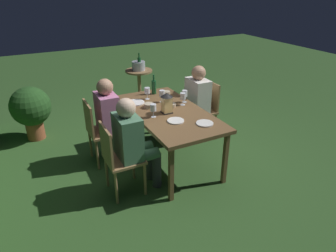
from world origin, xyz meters
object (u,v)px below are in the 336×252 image
object	(u,v)px
plate_a	(176,121)
wine_glass_a	(183,97)
person_in_pink	(112,116)
wine_glass_b	(147,91)
ice_bucket	(139,65)
potted_plant_by_hedge	(31,108)
wine_glass_c	(185,94)
bowl_bread	(149,105)
wine_glass_d	(153,108)
side_table	(139,81)
bowl_olives	(172,105)
bowl_salad	(166,93)
chair_side_right_a	(118,156)
person_in_green	(134,141)
green_bottle_on_table	(154,87)
wine_glass_e	(162,94)
plate_c	(205,123)
person_in_cream	(194,100)
dining_table	(168,115)
plate_b	(136,103)
lantern_centerpiece	(167,102)
chair_side_right_b	(99,129)
chair_side_left_b	(204,107)

from	to	relation	value
plate_a	wine_glass_a	bearing A→B (deg)	-38.82
person_in_pink	wine_glass_b	world-z (taller)	person_in_pink
ice_bucket	potted_plant_by_hedge	bearing A→B (deg)	110.42
wine_glass_c	bowl_bread	xyz separation A→B (m)	(0.04, 0.52, -0.09)
wine_glass_d	side_table	size ratio (longest dim) A/B	0.26
bowl_olives	bowl_salad	bearing A→B (deg)	-17.61
chair_side_right_a	bowl_bread	xyz separation A→B (m)	(0.59, -0.65, 0.28)
person_in_green	wine_glass_c	xyz separation A→B (m)	(0.55, -0.97, 0.21)
green_bottle_on_table	wine_glass_e	size ratio (longest dim) A/B	1.72
plate_c	side_table	bearing A→B (deg)	-6.39
person_in_cream	wine_glass_b	distance (m)	0.74
dining_table	ice_bucket	xyz separation A→B (m)	(2.28, -0.52, 0.06)
green_bottle_on_table	wine_glass_e	world-z (taller)	green_bottle_on_table
plate_a	potted_plant_by_hedge	distance (m)	2.37
wine_glass_b	plate_b	distance (m)	0.24
lantern_centerpiece	bowl_salad	bearing A→B (deg)	-26.27
wine_glass_d	bowl_olives	xyz separation A→B (m)	(0.21, -0.36, -0.10)
person_in_cream	wine_glass_c	bearing A→B (deg)	126.69
wine_glass_c	bowl_bread	size ratio (longest dim) A/B	1.31
plate_b	bowl_olives	xyz separation A→B (m)	(-0.33, -0.38, 0.01)
wine_glass_e	plate_b	world-z (taller)	wine_glass_e
plate_c	side_table	size ratio (longest dim) A/B	0.32
dining_table	person_in_green	bearing A→B (deg)	121.32
lantern_centerpiece	ice_bucket	world-z (taller)	lantern_centerpiece
green_bottle_on_table	bowl_olives	bearing A→B (deg)	-179.79
chair_side_right_b	side_table	size ratio (longest dim) A/B	1.35
chair_side_right_b	wine_glass_a	xyz separation A→B (m)	(-0.30, -1.09, 0.36)
person_in_cream	chair_side_right_b	distance (m)	1.46
person_in_cream	chair_side_right_b	size ratio (longest dim) A/B	1.32
dining_table	plate_a	size ratio (longest dim) A/B	8.40
dining_table	plate_c	size ratio (longest dim) A/B	8.38
plate_c	side_table	distance (m)	2.86
wine_glass_a	potted_plant_by_hedge	bearing A→B (deg)	52.20
lantern_centerpiece	side_table	bearing A→B (deg)	-13.60
wine_glass_b	bowl_bread	xyz separation A→B (m)	(-0.30, 0.11, -0.09)
wine_glass_b	person_in_green	bearing A→B (deg)	147.74
person_in_cream	plate_b	size ratio (longest dim) A/B	4.76
wine_glass_b	bowl_bread	distance (m)	0.33
plate_a	bowl_salad	distance (m)	0.92
plate_a	bowl_olives	size ratio (longest dim) A/B	1.72
potted_plant_by_hedge	chair_side_right_a	bearing A→B (deg)	-158.79
dining_table	plate_c	xyz separation A→B (m)	(-0.55, -0.20, 0.06)
person_in_cream	side_table	xyz separation A→B (m)	(1.89, 0.11, -0.21)
wine_glass_c	plate_c	world-z (taller)	wine_glass_c
chair_side_left_b	lantern_centerpiece	world-z (taller)	lantern_centerpiece
person_in_cream	plate_b	distance (m)	0.91
green_bottle_on_table	wine_glass_a	world-z (taller)	green_bottle_on_table
chair_side_right_b	potted_plant_by_hedge	xyz separation A→B (m)	(1.12, 0.73, 0.02)
bowl_bread	wine_glass_a	bearing A→B (deg)	-105.23
wine_glass_a	wine_glass_d	distance (m)	0.55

